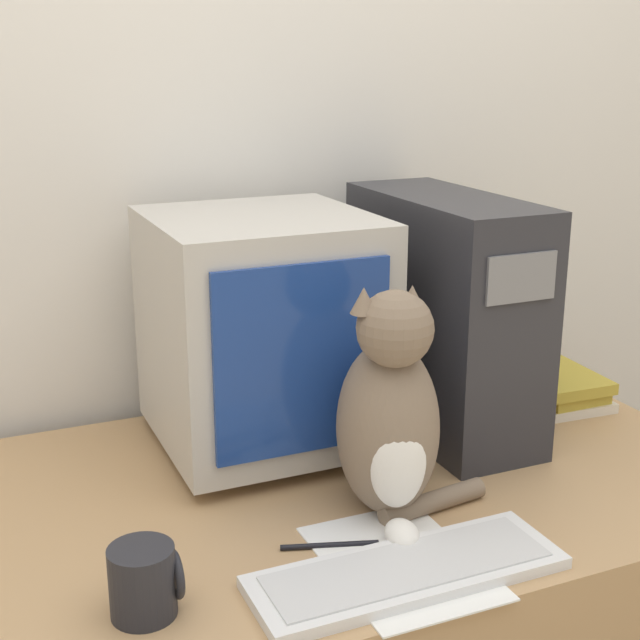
{
  "coord_description": "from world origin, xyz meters",
  "views": [
    {
      "loc": [
        -0.57,
        -0.86,
        1.42
      ],
      "look_at": [
        0.01,
        0.45,
        0.99
      ],
      "focal_mm": 50.0,
      "sensor_mm": 36.0,
      "label": 1
    }
  ],
  "objects_px": {
    "cat": "(390,418)",
    "keyboard": "(407,572)",
    "computer_tower": "(443,313)",
    "pen": "(330,545)",
    "book_stack": "(556,387)",
    "crt_monitor": "(262,331)",
    "mug": "(145,581)"
  },
  "relations": [
    {
      "from": "crt_monitor",
      "to": "pen",
      "type": "bearing_deg",
      "value": -95.62
    },
    {
      "from": "keyboard",
      "to": "mug",
      "type": "distance_m",
      "value": 0.37
    },
    {
      "from": "crt_monitor",
      "to": "mug",
      "type": "xyz_separation_m",
      "value": [
        -0.33,
        -0.44,
        -0.18
      ]
    },
    {
      "from": "cat",
      "to": "pen",
      "type": "relative_size",
      "value": 2.67
    },
    {
      "from": "crt_monitor",
      "to": "book_stack",
      "type": "bearing_deg",
      "value": -4.21
    },
    {
      "from": "cat",
      "to": "computer_tower",
      "type": "bearing_deg",
      "value": 62.31
    },
    {
      "from": "cat",
      "to": "pen",
      "type": "bearing_deg",
      "value": -139.26
    },
    {
      "from": "book_stack",
      "to": "keyboard",
      "type": "bearing_deg",
      "value": -143.34
    },
    {
      "from": "cat",
      "to": "book_stack",
      "type": "height_order",
      "value": "cat"
    },
    {
      "from": "keyboard",
      "to": "cat",
      "type": "relative_size",
      "value": 1.19
    },
    {
      "from": "computer_tower",
      "to": "mug",
      "type": "xyz_separation_m",
      "value": [
        -0.69,
        -0.4,
        -0.18
      ]
    },
    {
      "from": "computer_tower",
      "to": "keyboard",
      "type": "relative_size",
      "value": 1.05
    },
    {
      "from": "book_stack",
      "to": "cat",
      "type": "bearing_deg",
      "value": -153.24
    },
    {
      "from": "pen",
      "to": "computer_tower",
      "type": "bearing_deg",
      "value": 41.03
    },
    {
      "from": "keyboard",
      "to": "mug",
      "type": "xyz_separation_m",
      "value": [
        -0.36,
        0.07,
        0.04
      ]
    },
    {
      "from": "pen",
      "to": "mug",
      "type": "xyz_separation_m",
      "value": [
        -0.29,
        -0.05,
        0.04
      ]
    },
    {
      "from": "book_stack",
      "to": "mug",
      "type": "distance_m",
      "value": 1.05
    },
    {
      "from": "crt_monitor",
      "to": "pen",
      "type": "relative_size",
      "value": 3.05
    },
    {
      "from": "cat",
      "to": "book_stack",
      "type": "bearing_deg",
      "value": 42.16
    },
    {
      "from": "keyboard",
      "to": "book_stack",
      "type": "xyz_separation_m",
      "value": [
        0.61,
        0.46,
        0.02
      ]
    },
    {
      "from": "computer_tower",
      "to": "book_stack",
      "type": "relative_size",
      "value": 2.23
    },
    {
      "from": "computer_tower",
      "to": "keyboard",
      "type": "height_order",
      "value": "computer_tower"
    },
    {
      "from": "crt_monitor",
      "to": "keyboard",
      "type": "distance_m",
      "value": 0.55
    },
    {
      "from": "keyboard",
      "to": "pen",
      "type": "relative_size",
      "value": 3.18
    },
    {
      "from": "computer_tower",
      "to": "cat",
      "type": "height_order",
      "value": "computer_tower"
    },
    {
      "from": "book_stack",
      "to": "computer_tower",
      "type": "bearing_deg",
      "value": 179.1
    },
    {
      "from": "cat",
      "to": "keyboard",
      "type": "bearing_deg",
      "value": -94.19
    },
    {
      "from": "keyboard",
      "to": "cat",
      "type": "xyz_separation_m",
      "value": [
        0.06,
        0.18,
        0.15
      ]
    },
    {
      "from": "computer_tower",
      "to": "pen",
      "type": "height_order",
      "value": "computer_tower"
    },
    {
      "from": "cat",
      "to": "crt_monitor",
      "type": "bearing_deg",
      "value": 121.55
    },
    {
      "from": "keyboard",
      "to": "cat",
      "type": "height_order",
      "value": "cat"
    },
    {
      "from": "cat",
      "to": "mug",
      "type": "height_order",
      "value": "cat"
    }
  ]
}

